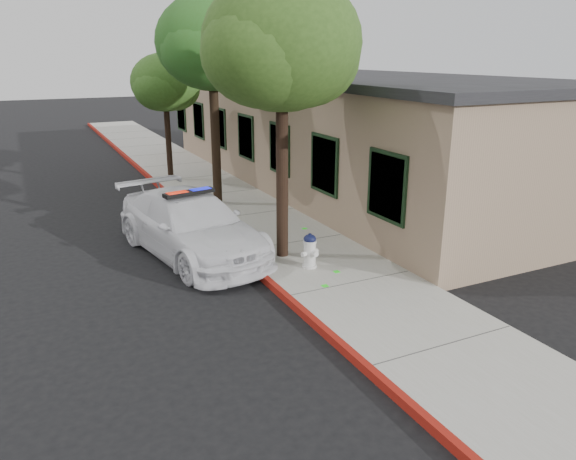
{
  "coord_description": "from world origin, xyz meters",
  "views": [
    {
      "loc": [
        -4.5,
        -9.36,
        4.96
      ],
      "look_at": [
        0.81,
        1.51,
        1.05
      ],
      "focal_mm": 34.12,
      "sensor_mm": 36.0,
      "label": 1
    }
  ],
  "objects_px": {
    "street_tree_far": "(166,85)",
    "street_tree_near": "(282,49)",
    "clapboard_building": "(340,130)",
    "police_car": "(191,225)",
    "fire_hydrant": "(310,250)",
    "street_tree_mid": "(211,47)"
  },
  "relations": [
    {
      "from": "street_tree_near",
      "to": "street_tree_mid",
      "type": "distance_m",
      "value": 5.48
    },
    {
      "from": "police_car",
      "to": "street_tree_near",
      "type": "relative_size",
      "value": 0.88
    },
    {
      "from": "clapboard_building",
      "to": "police_car",
      "type": "distance_m",
      "value": 9.38
    },
    {
      "from": "street_tree_near",
      "to": "fire_hydrant",
      "type": "bearing_deg",
      "value": -78.08
    },
    {
      "from": "street_tree_near",
      "to": "street_tree_far",
      "type": "height_order",
      "value": "street_tree_near"
    },
    {
      "from": "clapboard_building",
      "to": "street_tree_far",
      "type": "relative_size",
      "value": 4.3
    },
    {
      "from": "clapboard_building",
      "to": "street_tree_near",
      "type": "relative_size",
      "value": 3.18
    },
    {
      "from": "street_tree_mid",
      "to": "fire_hydrant",
      "type": "bearing_deg",
      "value": -89.6
    },
    {
      "from": "fire_hydrant",
      "to": "street_tree_mid",
      "type": "relative_size",
      "value": 0.13
    },
    {
      "from": "fire_hydrant",
      "to": "street_tree_far",
      "type": "distance_m",
      "value": 11.24
    },
    {
      "from": "street_tree_near",
      "to": "street_tree_mid",
      "type": "bearing_deg",
      "value": 88.23
    },
    {
      "from": "clapboard_building",
      "to": "street_tree_far",
      "type": "height_order",
      "value": "street_tree_far"
    },
    {
      "from": "street_tree_far",
      "to": "clapboard_building",
      "type": "bearing_deg",
      "value": -26.54
    },
    {
      "from": "street_tree_mid",
      "to": "street_tree_far",
      "type": "bearing_deg",
      "value": 96.13
    },
    {
      "from": "street_tree_far",
      "to": "street_tree_near",
      "type": "bearing_deg",
      "value": -88.3
    },
    {
      "from": "police_car",
      "to": "street_tree_far",
      "type": "distance_m",
      "value": 9.0
    },
    {
      "from": "police_car",
      "to": "street_tree_near",
      "type": "height_order",
      "value": "street_tree_near"
    },
    {
      "from": "fire_hydrant",
      "to": "street_tree_far",
      "type": "relative_size",
      "value": 0.17
    },
    {
      "from": "police_car",
      "to": "fire_hydrant",
      "type": "height_order",
      "value": "police_car"
    },
    {
      "from": "fire_hydrant",
      "to": "clapboard_building",
      "type": "bearing_deg",
      "value": 40.75
    },
    {
      "from": "street_tree_near",
      "to": "street_tree_far",
      "type": "distance_m",
      "value": 9.82
    },
    {
      "from": "fire_hydrant",
      "to": "street_tree_mid",
      "type": "bearing_deg",
      "value": 76.19
    }
  ]
}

